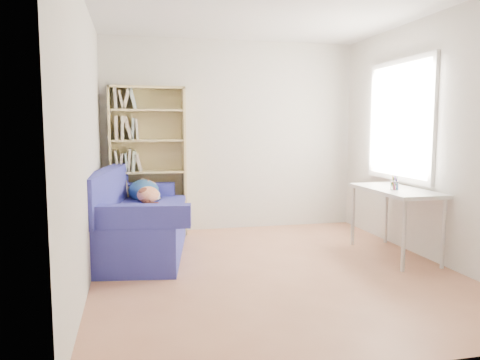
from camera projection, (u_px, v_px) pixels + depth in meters
name	position (u px, v px, depth m)	size (l,w,h in m)	color
ground	(273.00, 270.00, 4.69)	(4.00, 4.00, 0.00)	#AA6C4C
room_shell	(283.00, 105.00, 4.56)	(3.54, 4.04, 2.62)	silver
sofa	(137.00, 221.00, 5.29)	(1.21, 2.07, 0.96)	navy
bookshelf	(148.00, 168.00, 6.11)	(0.97, 0.30, 1.94)	tan
desk	(395.00, 195.00, 5.13)	(0.55, 1.19, 0.75)	silver
pen_cup	(395.00, 184.00, 5.02)	(0.08, 0.08, 0.16)	white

